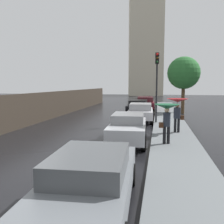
# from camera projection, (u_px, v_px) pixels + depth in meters

# --- Properties ---
(ground) EXTENTS (120.00, 120.00, 0.00)m
(ground) POSITION_uv_depth(u_px,v_px,m) (20.00, 172.00, 7.92)
(ground) COLOR black
(sidewalk_strip) EXTENTS (2.20, 60.00, 0.14)m
(sidewalk_strip) POSITION_uv_depth(u_px,v_px,m) (185.00, 181.00, 6.97)
(sidewalk_strip) COLOR slate
(sidewalk_strip) RESTS_ON ground
(car_white_near_kerb) EXTENTS (1.99, 4.15, 1.37)m
(car_white_near_kerb) POSITION_uv_depth(u_px,v_px,m) (141.00, 112.00, 18.60)
(car_white_near_kerb) COLOR silver
(car_white_near_kerb) RESTS_ON ground
(car_grey_mid_road) EXTENTS (1.99, 4.58, 1.34)m
(car_grey_mid_road) POSITION_uv_depth(u_px,v_px,m) (91.00, 180.00, 5.42)
(car_grey_mid_road) COLOR slate
(car_grey_mid_road) RESTS_ON ground
(car_silver_far_ahead) EXTENTS (1.88, 4.20, 1.40)m
(car_silver_far_ahead) POSITION_uv_depth(u_px,v_px,m) (128.00, 128.00, 11.76)
(car_silver_far_ahead) COLOR #B2B5BA
(car_silver_far_ahead) RESTS_ON ground
(car_maroon_behind_camera) EXTENTS (2.05, 4.42, 1.46)m
(car_maroon_behind_camera) POSITION_uv_depth(u_px,v_px,m) (145.00, 103.00, 26.41)
(car_maroon_behind_camera) COLOR maroon
(car_maroon_behind_camera) RESTS_ON ground
(car_black_far_lane) EXTENTS (1.87, 4.48, 1.36)m
(car_black_far_lane) POSITION_uv_depth(u_px,v_px,m) (138.00, 107.00, 22.64)
(car_black_far_lane) COLOR black
(car_black_far_lane) RESTS_ON ground
(pedestrian_with_umbrella_near) EXTENTS (1.10, 1.10, 1.77)m
(pedestrian_with_umbrella_near) POSITION_uv_depth(u_px,v_px,m) (167.00, 112.00, 10.93)
(pedestrian_with_umbrella_near) COLOR black
(pedestrian_with_umbrella_near) RESTS_ON sidewalk_strip
(pedestrian_with_umbrella_far) EXTENTS (1.18, 1.18, 1.86)m
(pedestrian_with_umbrella_far) POSITION_uv_depth(u_px,v_px,m) (177.00, 105.00, 13.56)
(pedestrian_with_umbrella_far) COLOR black
(pedestrian_with_umbrella_far) RESTS_ON sidewalk_strip
(traffic_light) EXTENTS (0.26, 0.39, 4.79)m
(traffic_light) POSITION_uv_depth(u_px,v_px,m) (157.00, 75.00, 16.97)
(traffic_light) COLOR black
(traffic_light) RESTS_ON sidewalk_strip
(street_tree_near) EXTENTS (3.04, 3.04, 5.37)m
(street_tree_near) POSITION_uv_depth(u_px,v_px,m) (184.00, 73.00, 23.23)
(street_tree_near) COLOR #4C3823
(street_tree_near) RESTS_ON ground
(distant_tower) EXTENTS (9.58, 12.41, 31.51)m
(distant_tower) POSITION_uv_depth(u_px,v_px,m) (145.00, 33.00, 62.83)
(distant_tower) COLOR beige
(distant_tower) RESTS_ON ground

